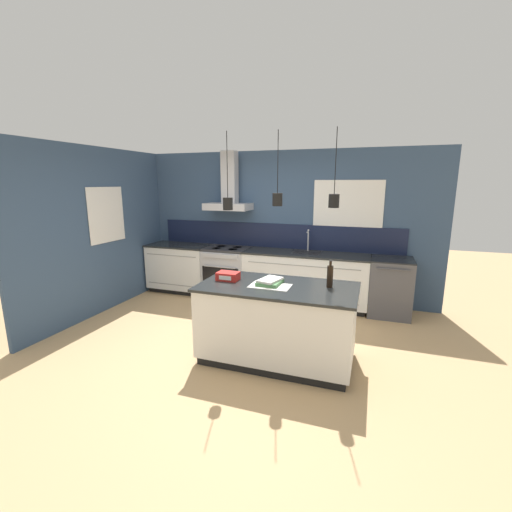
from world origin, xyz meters
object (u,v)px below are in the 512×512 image
object	(u,v)px
dishwasher	(390,287)
red_supply_box	(228,276)
bottle_on_island	(330,276)
book_stack	(270,282)
oven_range	(227,272)

from	to	relation	value
dishwasher	red_supply_box	size ratio (longest dim) A/B	3.54
red_supply_box	bottle_on_island	bearing A→B (deg)	5.20
bottle_on_island	red_supply_box	size ratio (longest dim) A/B	1.20
dishwasher	red_supply_box	distance (m)	2.76
book_stack	dishwasher	bearing A→B (deg)	54.10
bottle_on_island	red_supply_box	xyz separation A→B (m)	(-1.19, -0.11, -0.08)
book_stack	oven_range	bearing A→B (deg)	125.84
oven_range	dishwasher	distance (m)	2.78
oven_range	bottle_on_island	xyz separation A→B (m)	(2.05, -1.80, 0.58)
dishwasher	book_stack	world-z (taller)	book_stack
oven_range	book_stack	distance (m)	2.42
oven_range	book_stack	world-z (taller)	book_stack
oven_range	red_supply_box	xyz separation A→B (m)	(0.86, -1.91, 0.50)
dishwasher	bottle_on_island	bearing A→B (deg)	-112.12
book_stack	red_supply_box	xyz separation A→B (m)	(-0.53, 0.01, 0.02)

